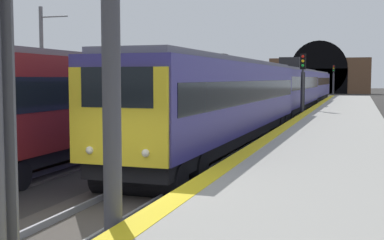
% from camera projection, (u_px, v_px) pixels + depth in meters
% --- Properties ---
extents(ground_plane, '(320.00, 320.00, 0.00)m').
position_uv_depth(ground_plane, '(80.00, 231.00, 10.52)').
color(ground_plane, '#302D2B').
extents(platform_right, '(112.00, 4.58, 1.03)m').
position_uv_depth(platform_right, '(297.00, 226.00, 9.12)').
color(platform_right, '#9E9B93').
rests_on(platform_right, ground_plane).
extents(platform_right_edge_strip, '(112.00, 0.50, 0.01)m').
position_uv_depth(platform_right_edge_strip, '(188.00, 190.00, 9.71)').
color(platform_right_edge_strip, yellow).
rests_on(platform_right_edge_strip, platform_right).
extents(track_main_line, '(160.00, 3.17, 0.21)m').
position_uv_depth(track_main_line, '(80.00, 229.00, 10.52)').
color(track_main_line, '#423D38').
rests_on(track_main_line, ground_plane).
extents(train_main_approaching, '(62.92, 3.01, 4.84)m').
position_uv_depth(train_main_approaching, '(290.00, 89.00, 41.97)').
color(train_main_approaching, navy).
rests_on(train_main_approaching, ground_plane).
extents(train_adjacent_platform, '(37.41, 3.18, 4.94)m').
position_uv_depth(train_adjacent_platform, '(171.00, 93.00, 29.42)').
color(train_adjacent_platform, maroon).
rests_on(train_adjacent_platform, ground_plane).
extents(railway_signal_mid, '(0.39, 0.38, 4.79)m').
position_uv_depth(railway_signal_mid, '(303.00, 82.00, 34.33)').
color(railway_signal_mid, '#38383D').
rests_on(railway_signal_mid, ground_plane).
extents(railway_signal_far, '(0.39, 0.38, 5.09)m').
position_uv_depth(railway_signal_far, '(334.00, 79.00, 75.84)').
color(railway_signal_far, '#38383D').
rests_on(railway_signal_far, ground_plane).
extents(tunnel_portal, '(2.34, 20.27, 11.35)m').
position_uv_depth(tunnel_portal, '(319.00, 76.00, 104.84)').
color(tunnel_portal, brown).
rests_on(tunnel_portal, ground_plane).
extents(catenary_mast_near, '(0.22, 1.85, 7.22)m').
position_uv_depth(catenary_mast_near, '(42.00, 68.00, 29.37)').
color(catenary_mast_near, '#595B60').
rests_on(catenary_mast_near, ground_plane).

